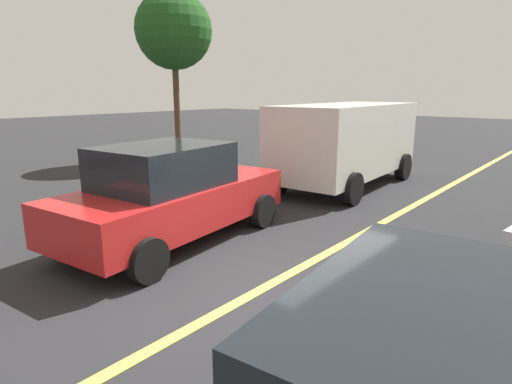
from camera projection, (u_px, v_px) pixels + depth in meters
The scene contains 5 objects.
ground_plane at pixel (269, 285), 5.70m from camera, with size 80.00×80.00×0.00m, color #262628.
lane_marking_centre at pixel (369, 230), 7.93m from camera, with size 28.00×0.16×0.01m, color #E0D14C.
white_van at pixel (347, 139), 11.39m from camera, with size 5.31×2.51×2.20m.
car_red_approaching at pixel (171, 194), 7.21m from camera, with size 4.43×2.39×1.69m.
tree_centre_verge at pixel (174, 31), 14.54m from camera, with size 2.65×2.65×5.88m.
Camera 1 is at (-4.12, -3.25, 2.56)m, focal length 29.72 mm.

